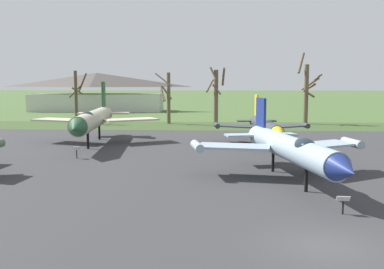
{
  "coord_description": "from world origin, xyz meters",
  "views": [
    {
      "loc": [
        -4.1,
        -15.92,
        6.05
      ],
      "look_at": [
        -5.59,
        13.5,
        2.55
      ],
      "focal_mm": 41.55,
      "sensor_mm": 36.0,
      "label": 1
    }
  ],
  "objects_px": {
    "jet_fighter_rear_left": "(93,119)",
    "info_placard_rear_right": "(280,150)",
    "jet_fighter_front_right": "(289,147)",
    "visitor_building": "(97,92)",
    "info_placard_rear_left": "(77,151)",
    "jet_fighter_rear_right": "(265,126)",
    "info_placard_front_right": "(343,202)"
  },
  "relations": [
    {
      "from": "jet_fighter_rear_left",
      "to": "info_placard_rear_left",
      "type": "bearing_deg",
      "value": -83.95
    },
    {
      "from": "jet_fighter_front_right",
      "to": "info_placard_rear_right",
      "type": "bearing_deg",
      "value": 84.86
    },
    {
      "from": "info_placard_front_right",
      "to": "visitor_building",
      "type": "height_order",
      "value": "visitor_building"
    },
    {
      "from": "visitor_building",
      "to": "info_placard_rear_left",
      "type": "bearing_deg",
      "value": -76.69
    },
    {
      "from": "info_placard_rear_left",
      "to": "visitor_building",
      "type": "relative_size",
      "value": 0.04
    },
    {
      "from": "jet_fighter_rear_right",
      "to": "visitor_building",
      "type": "bearing_deg",
      "value": 120.65
    },
    {
      "from": "info_placard_rear_left",
      "to": "jet_fighter_rear_right",
      "type": "height_order",
      "value": "jet_fighter_rear_right"
    },
    {
      "from": "jet_fighter_rear_left",
      "to": "info_placard_rear_left",
      "type": "height_order",
      "value": "jet_fighter_rear_left"
    },
    {
      "from": "jet_fighter_front_right",
      "to": "jet_fighter_rear_left",
      "type": "xyz_separation_m",
      "value": [
        -16.19,
        15.27,
        0.35
      ]
    },
    {
      "from": "info_placard_rear_right",
      "to": "visitor_building",
      "type": "relative_size",
      "value": 0.04
    },
    {
      "from": "info_placard_front_right",
      "to": "info_placard_rear_left",
      "type": "height_order",
      "value": "info_placard_rear_left"
    },
    {
      "from": "jet_fighter_rear_right",
      "to": "visitor_building",
      "type": "relative_size",
      "value": 0.49
    },
    {
      "from": "info_placard_rear_left",
      "to": "jet_fighter_rear_right",
      "type": "relative_size",
      "value": 0.08
    },
    {
      "from": "info_placard_front_right",
      "to": "info_placard_rear_right",
      "type": "distance_m",
      "value": 15.49
    },
    {
      "from": "jet_fighter_rear_right",
      "to": "info_placard_rear_right",
      "type": "xyz_separation_m",
      "value": [
        0.5,
        -6.51,
        -1.24
      ]
    },
    {
      "from": "info_placard_front_right",
      "to": "info_placard_rear_left",
      "type": "distance_m",
      "value": 21.77
    },
    {
      "from": "jet_fighter_front_right",
      "to": "info_placard_rear_left",
      "type": "bearing_deg",
      "value": 154.76
    },
    {
      "from": "visitor_building",
      "to": "jet_fighter_rear_right",
      "type": "bearing_deg",
      "value": -59.35
    },
    {
      "from": "jet_fighter_front_right",
      "to": "jet_fighter_rear_right",
      "type": "bearing_deg",
      "value": 88.92
    },
    {
      "from": "jet_fighter_rear_left",
      "to": "jet_fighter_rear_right",
      "type": "relative_size",
      "value": 1.26
    },
    {
      "from": "info_placard_rear_left",
      "to": "visitor_building",
      "type": "distance_m",
      "value": 58.9
    },
    {
      "from": "info_placard_rear_left",
      "to": "info_placard_rear_right",
      "type": "bearing_deg",
      "value": 5.3
    },
    {
      "from": "info_placard_rear_right",
      "to": "visitor_building",
      "type": "height_order",
      "value": "visitor_building"
    },
    {
      "from": "jet_fighter_front_right",
      "to": "jet_fighter_rear_left",
      "type": "height_order",
      "value": "jet_fighter_rear_left"
    },
    {
      "from": "jet_fighter_rear_left",
      "to": "jet_fighter_rear_right",
      "type": "xyz_separation_m",
      "value": [
        16.48,
        -0.03,
        -0.6
      ]
    },
    {
      "from": "info_placard_rear_right",
      "to": "visitor_building",
      "type": "xyz_separation_m",
      "value": [
        -29.67,
        55.73,
        3.35
      ]
    },
    {
      "from": "jet_fighter_rear_right",
      "to": "info_placard_rear_left",
      "type": "bearing_deg",
      "value": -152.87
    },
    {
      "from": "info_placard_front_right",
      "to": "jet_fighter_rear_right",
      "type": "distance_m",
      "value": 22.06
    },
    {
      "from": "jet_fighter_rear_left",
      "to": "info_placard_rear_right",
      "type": "height_order",
      "value": "jet_fighter_rear_left"
    },
    {
      "from": "jet_fighter_front_right",
      "to": "jet_fighter_rear_right",
      "type": "distance_m",
      "value": 15.24
    },
    {
      "from": "info_placard_front_right",
      "to": "visitor_building",
      "type": "relative_size",
      "value": 0.03
    },
    {
      "from": "info_placard_rear_left",
      "to": "visitor_building",
      "type": "bearing_deg",
      "value": 103.31
    }
  ]
}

